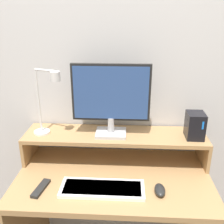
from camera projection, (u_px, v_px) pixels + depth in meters
The scene contains 9 objects.
wall_back at pixel (116, 72), 1.52m from camera, with size 6.00×0.05×2.50m.
desk at pixel (113, 211), 1.49m from camera, with size 1.03×0.58×0.76m.
monitor_shelf at pixel (115, 138), 1.50m from camera, with size 1.03×0.24×0.17m.
monitor at pixel (111, 98), 1.41m from camera, with size 0.42×0.14×0.40m.
desk_lamp at pixel (47, 100), 1.41m from camera, with size 0.19×0.12×0.38m.
router_dock at pixel (195, 125), 1.43m from camera, with size 0.09×0.11×0.14m.
keyboard at pixel (102, 189), 1.28m from camera, with size 0.41×0.15×0.02m.
mouse at pixel (160, 190), 1.26m from camera, with size 0.05×0.10×0.03m.
remote_control at pixel (41, 188), 1.29m from camera, with size 0.06×0.15×0.02m.
Camera 1 is at (0.06, -0.89, 1.59)m, focal length 42.00 mm.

